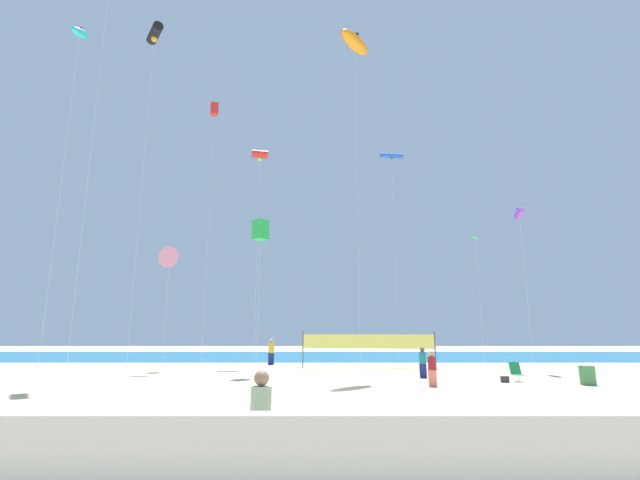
% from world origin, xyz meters
% --- Properties ---
extents(ground_plane, '(120.00, 120.00, 0.00)m').
position_xyz_m(ground_plane, '(0.00, 0.00, 0.00)').
color(ground_plane, beige).
extents(ocean_band, '(120.00, 20.00, 0.01)m').
position_xyz_m(ocean_band, '(0.00, 28.04, 0.00)').
color(ocean_band, '#1E6B99').
rests_on(ocean_band, ground).
extents(boardwalk_ledge, '(28.00, 0.44, 1.10)m').
position_xyz_m(boardwalk_ledge, '(0.00, -10.45, 0.55)').
color(boardwalk_ledge, beige).
rests_on(boardwalk_ledge, ground).
extents(mother_figure, '(0.38, 0.38, 1.66)m').
position_xyz_m(mother_figure, '(-1.50, -9.35, 0.88)').
color(mother_figure, '#7A3872').
rests_on(mother_figure, ground).
extents(toddler_figure, '(0.19, 0.19, 0.81)m').
position_xyz_m(toddler_figure, '(-1.03, -9.42, 0.43)').
color(toddler_figure, '#EA7260').
rests_on(toddler_figure, ground).
extents(beachgoer_mustard_shirt, '(0.43, 0.43, 1.86)m').
position_xyz_m(beachgoer_mustard_shirt, '(-4.03, 15.89, 0.99)').
color(beachgoer_mustard_shirt, navy).
rests_on(beachgoer_mustard_shirt, ground).
extents(beachgoer_teal_shirt, '(0.36, 0.36, 1.56)m').
position_xyz_m(beachgoer_teal_shirt, '(4.93, 6.39, 0.83)').
color(beachgoer_teal_shirt, navy).
rests_on(beachgoer_teal_shirt, ground).
extents(beachgoer_maroon_shirt, '(0.35, 0.35, 1.52)m').
position_xyz_m(beachgoer_maroon_shirt, '(4.49, 2.64, 0.81)').
color(beachgoer_maroon_shirt, '#EA7260').
rests_on(beachgoer_maroon_shirt, ground).
extents(folding_beach_chair, '(0.52, 0.65, 0.89)m').
position_xyz_m(folding_beach_chair, '(9.06, 4.68, 0.47)').
color(folding_beach_chair, '#1E8C4C').
rests_on(folding_beach_chair, ground).
extents(trash_barrel, '(0.66, 0.66, 0.84)m').
position_xyz_m(trash_barrel, '(11.61, 3.17, 0.42)').
color(trash_barrel, '#3F7F4C').
rests_on(trash_barrel, ground).
extents(volleyball_net, '(8.56, 1.86, 2.40)m').
position_xyz_m(volleyball_net, '(2.64, 12.30, 1.64)').
color(volleyball_net, '#4C4C51').
rests_on(volleyball_net, ground).
extents(beach_handbag, '(0.36, 0.18, 0.29)m').
position_xyz_m(beach_handbag, '(8.28, 4.18, 0.15)').
color(beach_handbag, '#2D2D33').
rests_on(beach_handbag, ground).
extents(kite_cyan_inflatable, '(0.67, 1.38, 18.54)m').
position_xyz_m(kite_cyan_inflatable, '(-13.41, 3.52, 18.06)').
color(kite_cyan_inflatable, silver).
rests_on(kite_cyan_inflatable, ground).
extents(kite_orange_inflatable, '(2.60, 2.71, 22.42)m').
position_xyz_m(kite_orange_inflatable, '(1.92, 9.27, 21.67)').
color(kite_orange_inflatable, silver).
rests_on(kite_orange_inflatable, ground).
extents(kite_violet_inflatable, '(0.74, 1.65, 10.33)m').
position_xyz_m(kite_violet_inflatable, '(12.63, 10.53, 9.90)').
color(kite_violet_inflatable, silver).
rests_on(kite_violet_inflatable, ground).
extents(kite_red_box, '(0.76, 0.76, 20.87)m').
position_xyz_m(kite_red_box, '(-9.18, 16.08, 20.30)').
color(kite_red_box, silver).
rests_on(kite_red_box, ground).
extents(kite_green_diamond, '(0.65, 0.64, 9.47)m').
position_xyz_m(kite_green_diamond, '(11.31, 15.17, 9.15)').
color(kite_green_diamond, silver).
rests_on(kite_green_diamond, ground).
extents(kite_red_tube, '(1.35, 0.87, 16.58)m').
position_xyz_m(kite_red_tube, '(-5.26, 15.73, 16.19)').
color(kite_red_tube, silver).
rests_on(kite_red_tube, ground).
extents(kite_pink_delta, '(1.36, 0.47, 7.54)m').
position_xyz_m(kite_pink_delta, '(-9.78, 9.51, 6.86)').
color(kite_pink_delta, silver).
rests_on(kite_pink_delta, ground).
extents(kite_blue_tube, '(1.98, 0.68, 17.44)m').
position_xyz_m(kite_blue_tube, '(5.74, 18.42, 17.16)').
color(kite_blue_tube, silver).
rests_on(kite_blue_tube, ground).
extents(kite_green_box, '(1.05, 1.05, 8.88)m').
position_xyz_m(kite_green_box, '(-4.00, 8.10, 8.28)').
color(kite_green_box, silver).
rests_on(kite_green_box, ground).
extents(kite_black_tube, '(1.45, 1.74, 20.58)m').
position_xyz_m(kite_black_tube, '(-10.59, 6.43, 20.21)').
color(kite_black_tube, silver).
rests_on(kite_black_tube, ground).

